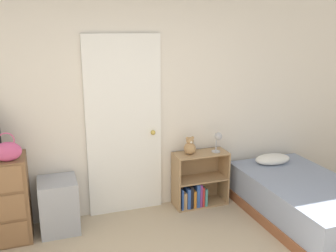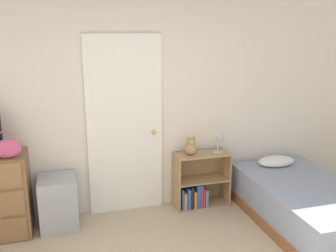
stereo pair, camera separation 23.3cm
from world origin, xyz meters
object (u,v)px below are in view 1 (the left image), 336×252
at_px(teddy_bear, 190,147).
at_px(desk_lamp, 218,138).
at_px(handbag, 7,151).
at_px(storage_bin, 59,205).
at_px(bed, 304,200).
at_px(bookshelf, 197,185).

xyz_separation_m(teddy_bear, desk_lamp, (0.35, -0.04, 0.08)).
relative_size(handbag, teddy_bear, 1.31).
distance_m(storage_bin, desk_lamp, 1.96).
height_order(storage_bin, bed, storage_bin).
distance_m(handbag, desk_lamp, 2.33).
bearing_deg(teddy_bear, bookshelf, 0.01).
distance_m(bookshelf, bed, 1.25).
bearing_deg(bed, teddy_bear, 145.79).
bearing_deg(bookshelf, storage_bin, -177.77).
relative_size(teddy_bear, bed, 0.12).
xyz_separation_m(storage_bin, desk_lamp, (1.88, 0.02, 0.55)).
height_order(storage_bin, desk_lamp, desk_lamp).
xyz_separation_m(bookshelf, bed, (1.00, -0.75, -0.03)).
bearing_deg(teddy_bear, bed, -34.21).
height_order(bookshelf, teddy_bear, teddy_bear).
bearing_deg(teddy_bear, storage_bin, -177.63).
relative_size(bookshelf, teddy_bear, 3.06).
bearing_deg(storage_bin, handbag, -162.73).
relative_size(storage_bin, bed, 0.32).
bearing_deg(storage_bin, desk_lamp, 0.69).
xyz_separation_m(handbag, bed, (3.07, -0.55, -0.76)).
relative_size(bookshelf, bed, 0.37).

